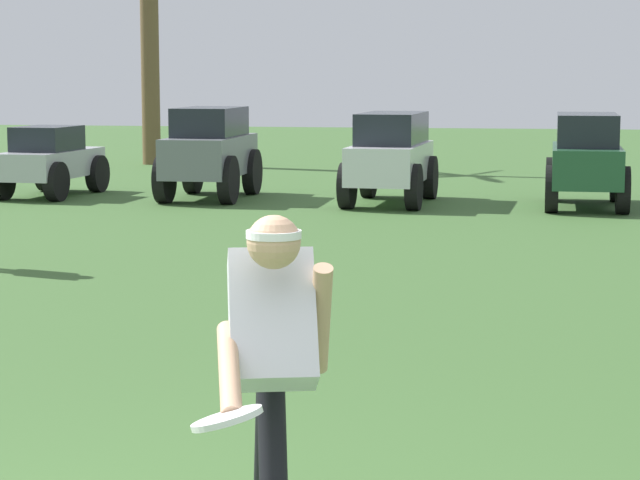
% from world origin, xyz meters
% --- Properties ---
extents(frisbee_thrower, '(0.48, 1.16, 1.39)m').
position_xyz_m(frisbee_thrower, '(0.38, 0.88, 0.79)').
color(frisbee_thrower, black).
rests_on(frisbee_thrower, ground_plane).
extents(frisbee_in_flight, '(0.30, 0.31, 0.10)m').
position_xyz_m(frisbee_in_flight, '(0.37, 0.20, 0.73)').
color(frisbee_in_flight, white).
extents(parked_car_slot_b, '(1.22, 2.25, 1.10)m').
position_xyz_m(parked_car_slot_b, '(-6.10, 14.64, 0.56)').
color(parked_car_slot_b, '#B7BABF').
rests_on(parked_car_slot_b, ground_plane).
extents(parked_car_slot_c, '(1.17, 2.35, 1.40)m').
position_xyz_m(parked_car_slot_c, '(-3.53, 14.71, 0.74)').
color(parked_car_slot_c, slate).
rests_on(parked_car_slot_c, ground_plane).
extents(parked_car_slot_d, '(1.26, 2.45, 1.34)m').
position_xyz_m(parked_car_slot_d, '(-0.70, 14.47, 0.72)').
color(parked_car_slot_d, silver).
rests_on(parked_car_slot_d, ground_plane).
extents(parked_car_slot_e, '(1.17, 2.41, 1.34)m').
position_xyz_m(parked_car_slot_e, '(2.14, 14.47, 0.72)').
color(parked_car_slot_e, '#235133').
rests_on(parked_car_slot_e, ground_plane).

